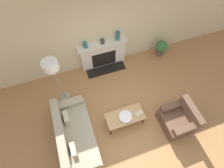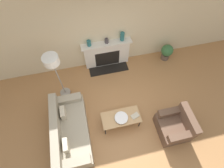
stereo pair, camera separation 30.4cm
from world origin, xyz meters
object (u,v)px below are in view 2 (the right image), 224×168
at_px(armchair_near, 175,126).
at_px(mantel_vase_center_right, 122,36).
at_px(mantel_vase_center_left, 107,41).
at_px(bowl, 121,118).
at_px(potted_plant, 167,52).
at_px(couch, 69,131).
at_px(book, 135,116).
at_px(floor_lamp, 53,64).
at_px(coffee_table, 121,118).
at_px(fireplace, 107,54).
at_px(mantel_vase_left, 89,43).

xyz_separation_m(armchair_near, mantel_vase_center_right, (-0.80, 2.83, 0.85)).
relative_size(mantel_vase_center_left, mantel_vase_center_right, 0.49).
height_order(bowl, potted_plant, potted_plant).
bearing_deg(couch, mantel_vase_center_right, -41.57).
height_order(couch, bowl, couch).
xyz_separation_m(couch, potted_plant, (3.66, 2.06, 0.05)).
xyz_separation_m(couch, armchair_near, (2.84, -0.52, 0.02)).
bearing_deg(book, floor_lamp, 123.00).
relative_size(coffee_table, mantel_vase_center_right, 3.73).
height_order(book, mantel_vase_center_left, mantel_vase_center_left).
xyz_separation_m(fireplace, mantel_vase_left, (-0.54, 0.02, 0.61)).
xyz_separation_m(armchair_near, mantel_vase_center_left, (-1.30, 2.83, 0.78)).
relative_size(floor_lamp, potted_plant, 2.82).
bearing_deg(couch, coffee_table, -89.70).
relative_size(armchair_near, floor_lamp, 0.50).
distance_m(floor_lamp, potted_plant, 3.93).
bearing_deg(bowl, mantel_vase_left, 100.76).
bearing_deg(mantel_vase_left, potted_plant, -5.27).
bearing_deg(mantel_vase_center_right, couch, -131.57).
xyz_separation_m(fireplace, book, (0.29, -2.33, -0.05)).
distance_m(couch, armchair_near, 2.89).
bearing_deg(bowl, fireplace, 87.54).
bearing_deg(coffee_table, mantel_vase_center_left, 87.37).
relative_size(bowl, floor_lamp, 0.21).
bearing_deg(mantel_vase_center_left, floor_lamp, -150.67).
distance_m(armchair_near, mantel_vase_center_right, 3.06).
xyz_separation_m(coffee_table, floor_lamp, (-1.49, 1.40, 1.07)).
bearing_deg(mantel_vase_center_right, book, -95.45).
height_order(floor_lamp, mantel_vase_center_left, floor_lamp).
relative_size(book, mantel_vase_center_right, 0.89).
distance_m(armchair_near, potted_plant, 2.71).
bearing_deg(book, couch, 159.46).
bearing_deg(bowl, couch, 179.00).
bearing_deg(fireplace, mantel_vase_left, 178.37).
distance_m(fireplace, mantel_vase_center_left, 0.59).
bearing_deg(floor_lamp, book, -37.79).
relative_size(mantel_vase_left, potted_plant, 0.30).
bearing_deg(book, armchair_near, -44.44).
height_order(floor_lamp, mantel_vase_center_right, floor_lamp).
distance_m(armchair_near, floor_lamp, 3.67).
bearing_deg(couch, armchair_near, -100.43).
relative_size(fireplace, book, 6.42).
distance_m(bowl, mantel_vase_left, 2.46).
height_order(couch, potted_plant, couch).
distance_m(fireplace, book, 2.35).
distance_m(fireplace, potted_plant, 2.14).
xyz_separation_m(book, mantel_vase_left, (-0.83, 2.35, 0.66)).
bearing_deg(armchair_near, fireplace, -155.08).
bearing_deg(coffee_table, couch, -179.70).
bearing_deg(coffee_table, potted_plant, 42.74).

